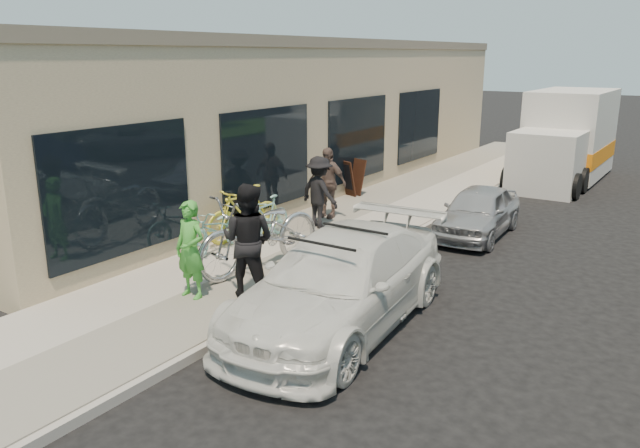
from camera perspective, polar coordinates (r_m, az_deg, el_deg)
The scene contains 17 objects.
ground at distance 9.21m, azimuth -2.74°, elevation -9.31°, with size 120.00×120.00×0.00m, color black.
sidewalk at distance 12.56m, azimuth -2.12°, elevation -2.13°, with size 3.00×34.00×0.15m, color #9E988E.
curb at distance 11.77m, azimuth 4.06°, elevation -3.41°, with size 0.12×34.00×0.13m, color #9A958D.
storefront at distance 18.01m, azimuth -1.43°, elevation 9.85°, with size 3.60×20.00×4.22m.
bike_rack at distance 12.93m, azimuth -6.79°, elevation 0.96°, with size 0.16×0.59×0.84m.
sandwich_board at distance 16.76m, azimuth 2.82°, elevation 4.29°, with size 0.74×0.74×0.95m.
sedan_white at distance 8.96m, azimuth 1.86°, elevation -5.35°, with size 2.22×4.79×1.39m.
sedan_silver at distance 13.91m, azimuth 14.23°, elevation 1.11°, with size 1.27×3.15×1.07m, color #A4A5AA.
moving_truck at distance 20.88m, azimuth 21.56°, elevation 7.05°, with size 2.13×5.60×2.75m.
tandem_bike at distance 10.86m, azimuth -5.40°, elevation -0.75°, with size 0.92×2.65×1.39m, color #B8B8BA.
woman_rider at distance 9.82m, azimuth -11.76°, elevation -2.31°, with size 0.56×0.37×1.54m, color green.
man_standing at distance 9.70m, azimuth -6.60°, elevation -1.50°, with size 0.87×0.68×1.80m, color black.
cruiser_bike_a at distance 12.72m, azimuth -4.84°, elevation 0.51°, with size 0.42×1.49×0.89m, color #7FBEB4.
cruiser_bike_b at distance 12.07m, azimuth -9.37°, elevation -0.49°, with size 0.59×1.68×0.88m, color #7FBEB4.
cruiser_bike_c at distance 12.77m, azimuth -6.94°, elevation 0.98°, with size 0.52×1.84×1.10m, color gold.
bystander_a at distance 13.54m, azimuth -0.06°, elevation 2.93°, with size 1.01×0.58×1.57m, color black.
bystander_b at distance 14.39m, azimuth 0.67°, elevation 3.80°, with size 0.95×0.40×1.63m, color brown.
Camera 1 is at (4.95, -6.76, 3.84)m, focal length 35.00 mm.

